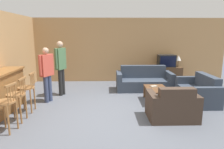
# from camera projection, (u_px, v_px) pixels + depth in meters

# --- Properties ---
(ground_plane) EXTENTS (24.00, 24.00, 0.00)m
(ground_plane) POSITION_uv_depth(u_px,v_px,m) (116.00, 115.00, 4.91)
(ground_plane) COLOR #565B66
(wall_back) EXTENTS (9.40, 0.08, 2.60)m
(wall_back) POSITION_uv_depth(u_px,v_px,m) (112.00, 50.00, 8.25)
(wall_back) COLOR tan
(wall_back) RESTS_ON ground_plane
(wall_left) EXTENTS (0.08, 8.67, 2.60)m
(wall_left) POSITION_uv_depth(u_px,v_px,m) (6.00, 57.00, 5.87)
(wall_left) COLOR tan
(wall_left) RESTS_ON ground_plane
(bar_chair_near) EXTENTS (0.47, 0.47, 1.01)m
(bar_chair_near) POSITION_uv_depth(u_px,v_px,m) (6.00, 105.00, 3.97)
(bar_chair_near) COLOR #996638
(bar_chair_near) RESTS_ON ground_plane
(bar_chair_mid) EXTENTS (0.42, 0.42, 1.01)m
(bar_chair_mid) POSITION_uv_depth(u_px,v_px,m) (17.00, 98.00, 4.46)
(bar_chair_mid) COLOR #996638
(bar_chair_mid) RESTS_ON ground_plane
(bar_chair_far) EXTENTS (0.42, 0.42, 1.01)m
(bar_chair_far) POSITION_uv_depth(u_px,v_px,m) (27.00, 90.00, 5.04)
(bar_chair_far) COLOR #996638
(bar_chair_far) RESTS_ON ground_plane
(couch_far) EXTENTS (1.95, 0.84, 0.84)m
(couch_far) POSITION_uv_depth(u_px,v_px,m) (144.00, 81.00, 7.12)
(couch_far) COLOR #384251
(couch_far) RESTS_ON ground_plane
(armchair_near) EXTENTS (1.10, 0.80, 0.82)m
(armchair_near) POSITION_uv_depth(u_px,v_px,m) (172.00, 107.00, 4.62)
(armchair_near) COLOR #423328
(armchair_near) RESTS_ON ground_plane
(loveseat_right) EXTENTS (0.78, 1.48, 0.80)m
(loveseat_right) POSITION_uv_depth(u_px,v_px,m) (198.00, 92.00, 5.83)
(loveseat_right) COLOR #384251
(loveseat_right) RESTS_ON ground_plane
(coffee_table) EXTENTS (0.60, 0.94, 0.41)m
(coffee_table) POSITION_uv_depth(u_px,v_px,m) (156.00, 90.00, 5.82)
(coffee_table) COLOR brown
(coffee_table) RESTS_ON ground_plane
(tv_unit) EXTENTS (1.22, 0.51, 0.65)m
(tv_unit) POSITION_uv_depth(u_px,v_px,m) (166.00, 75.00, 8.15)
(tv_unit) COLOR #513823
(tv_unit) RESTS_ON ground_plane
(tv) EXTENTS (0.68, 0.43, 0.49)m
(tv) POSITION_uv_depth(u_px,v_px,m) (166.00, 61.00, 8.03)
(tv) COLOR black
(tv) RESTS_ON tv_unit
(book_on_table) EXTENTS (0.23, 0.19, 0.03)m
(book_on_table) POSITION_uv_depth(u_px,v_px,m) (154.00, 86.00, 5.94)
(book_on_table) COLOR #B7AD99
(book_on_table) RESTS_ON coffee_table
(table_lamp) EXTENTS (0.22, 0.22, 0.46)m
(table_lamp) POSITION_uv_depth(u_px,v_px,m) (178.00, 59.00, 8.03)
(table_lamp) COLOR brown
(table_lamp) RESTS_ON tv_unit
(person_by_window) EXTENTS (0.30, 0.48, 1.74)m
(person_by_window) POSITION_uv_depth(u_px,v_px,m) (61.00, 65.00, 6.35)
(person_by_window) COLOR black
(person_by_window) RESTS_ON ground_plane
(person_by_counter) EXTENTS (0.34, 0.49, 1.59)m
(person_by_counter) POSITION_uv_depth(u_px,v_px,m) (47.00, 72.00, 5.71)
(person_by_counter) COLOR #384260
(person_by_counter) RESTS_ON ground_plane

